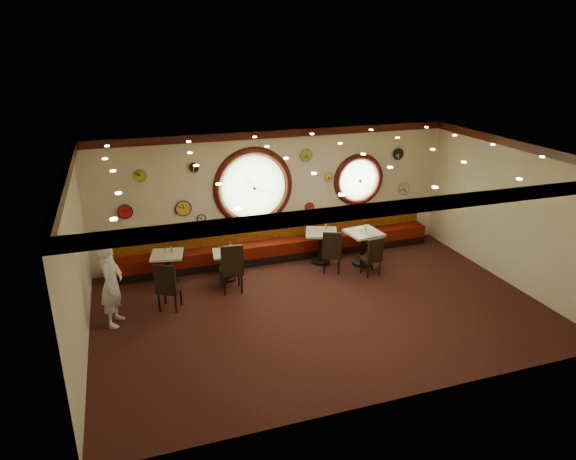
{
  "coord_description": "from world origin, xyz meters",
  "views": [
    {
      "loc": [
        -3.6,
        -8.62,
        5.2
      ],
      "look_at": [
        -0.44,
        0.8,
        1.5
      ],
      "focal_mm": 32.0,
      "sensor_mm": 36.0,
      "label": 1
    }
  ],
  "objects_px": {
    "condiment_a_salt": "(165,251)",
    "condiment_c_bottle": "(326,226)",
    "condiment_b_bottle": "(231,247)",
    "condiment_c_pepper": "(322,231)",
    "condiment_a_bottle": "(171,249)",
    "chair_d": "(373,254)",
    "table_c": "(321,243)",
    "chair_a": "(167,284)",
    "condiment_b_pepper": "(228,251)",
    "table_a": "(168,265)",
    "waiter": "(111,283)",
    "table_b": "(227,262)",
    "condiment_b_salt": "(223,251)",
    "condiment_d_salt": "(361,230)",
    "table_d": "(363,244)",
    "chair_c": "(332,249)",
    "condiment_d_pepper": "(366,230)",
    "condiment_c_salt": "(316,230)",
    "condiment_a_pepper": "(165,252)",
    "chair_b": "(232,265)",
    "condiment_d_bottle": "(365,228)"
  },
  "relations": [
    {
      "from": "table_b",
      "to": "chair_a",
      "type": "xyz_separation_m",
      "value": [
        -1.44,
        -1.03,
        0.17
      ]
    },
    {
      "from": "table_a",
      "to": "table_c",
      "type": "distance_m",
      "value": 3.7
    },
    {
      "from": "table_d",
      "to": "condiment_b_pepper",
      "type": "relative_size",
      "value": 9.93
    },
    {
      "from": "table_a",
      "to": "waiter",
      "type": "bearing_deg",
      "value": -130.34
    },
    {
      "from": "chair_a",
      "to": "waiter",
      "type": "distance_m",
      "value": 1.09
    },
    {
      "from": "condiment_a_bottle",
      "to": "table_a",
      "type": "bearing_deg",
      "value": -153.86
    },
    {
      "from": "table_b",
      "to": "condiment_c_salt",
      "type": "height_order",
      "value": "condiment_c_salt"
    },
    {
      "from": "condiment_b_salt",
      "to": "condiment_d_salt",
      "type": "height_order",
      "value": "condiment_d_salt"
    },
    {
      "from": "chair_d",
      "to": "condiment_d_pepper",
      "type": "bearing_deg",
      "value": 74.84
    },
    {
      "from": "condiment_b_pepper",
      "to": "condiment_d_pepper",
      "type": "xyz_separation_m",
      "value": [
        3.33,
        -0.21,
        0.19
      ]
    },
    {
      "from": "chair_b",
      "to": "condiment_a_bottle",
      "type": "height_order",
      "value": "chair_b"
    },
    {
      "from": "chair_d",
      "to": "condiment_b_pepper",
      "type": "height_order",
      "value": "chair_d"
    },
    {
      "from": "chair_d",
      "to": "condiment_b_bottle",
      "type": "distance_m",
      "value": 3.28
    },
    {
      "from": "table_b",
      "to": "table_c",
      "type": "bearing_deg",
      "value": 5.19
    },
    {
      "from": "condiment_b_salt",
      "to": "condiment_a_salt",
      "type": "bearing_deg",
      "value": 168.5
    },
    {
      "from": "condiment_a_salt",
      "to": "condiment_a_pepper",
      "type": "relative_size",
      "value": 0.94
    },
    {
      "from": "condiment_a_salt",
      "to": "condiment_b_salt",
      "type": "xyz_separation_m",
      "value": [
        1.25,
        -0.25,
        -0.08
      ]
    },
    {
      "from": "chair_c",
      "to": "condiment_c_salt",
      "type": "height_order",
      "value": "chair_c"
    },
    {
      "from": "chair_c",
      "to": "condiment_b_salt",
      "type": "distance_m",
      "value": 2.53
    },
    {
      "from": "table_c",
      "to": "chair_a",
      "type": "bearing_deg",
      "value": -161.96
    },
    {
      "from": "chair_d",
      "to": "condiment_b_pepper",
      "type": "relative_size",
      "value": 6.9
    },
    {
      "from": "table_b",
      "to": "chair_a",
      "type": "height_order",
      "value": "chair_a"
    },
    {
      "from": "chair_a",
      "to": "condiment_a_bottle",
      "type": "xyz_separation_m",
      "value": [
        0.25,
        1.26,
        0.23
      ]
    },
    {
      "from": "condiment_b_salt",
      "to": "condiment_b_pepper",
      "type": "xyz_separation_m",
      "value": [
        0.12,
        -0.03,
        -0.0
      ]
    },
    {
      "from": "condiment_a_salt",
      "to": "condiment_c_pepper",
      "type": "distance_m",
      "value": 3.71
    },
    {
      "from": "chair_c",
      "to": "condiment_a_bottle",
      "type": "relative_size",
      "value": 4.51
    },
    {
      "from": "condiment_a_pepper",
      "to": "condiment_c_pepper",
      "type": "distance_m",
      "value": 3.72
    },
    {
      "from": "table_c",
      "to": "condiment_b_bottle",
      "type": "bearing_deg",
      "value": -176.98
    },
    {
      "from": "condiment_a_salt",
      "to": "condiment_b_salt",
      "type": "height_order",
      "value": "condiment_a_salt"
    },
    {
      "from": "condiment_b_salt",
      "to": "condiment_d_pepper",
      "type": "relative_size",
      "value": 0.84
    },
    {
      "from": "condiment_b_bottle",
      "to": "condiment_c_pepper",
      "type": "bearing_deg",
      "value": 1.19
    },
    {
      "from": "table_b",
      "to": "condiment_b_pepper",
      "type": "xyz_separation_m",
      "value": [
        0.04,
        -0.03,
        0.29
      ]
    },
    {
      "from": "table_c",
      "to": "condiment_d_pepper",
      "type": "xyz_separation_m",
      "value": [
        0.97,
        -0.45,
        0.39
      ]
    },
    {
      "from": "table_d",
      "to": "chair_a",
      "type": "xyz_separation_m",
      "value": [
        -4.76,
        -0.83,
        0.06
      ]
    },
    {
      "from": "condiment_a_salt",
      "to": "condiment_d_bottle",
      "type": "height_order",
      "value": "condiment_d_bottle"
    },
    {
      "from": "table_c",
      "to": "chair_c",
      "type": "height_order",
      "value": "chair_c"
    },
    {
      "from": "condiment_b_pepper",
      "to": "condiment_a_bottle",
      "type": "distance_m",
      "value": 1.26
    },
    {
      "from": "chair_d",
      "to": "condiment_d_bottle",
      "type": "distance_m",
      "value": 0.83
    },
    {
      "from": "condiment_d_pepper",
      "to": "condiment_d_bottle",
      "type": "relative_size",
      "value": 0.78
    },
    {
      "from": "condiment_b_pepper",
      "to": "table_d",
      "type": "bearing_deg",
      "value": -2.95
    },
    {
      "from": "table_b",
      "to": "chair_d",
      "type": "distance_m",
      "value": 3.36
    },
    {
      "from": "table_c",
      "to": "condiment_a_bottle",
      "type": "height_order",
      "value": "condiment_a_bottle"
    },
    {
      "from": "chair_a",
      "to": "condiment_a_bottle",
      "type": "relative_size",
      "value": 4.48
    },
    {
      "from": "condiment_a_pepper",
      "to": "condiment_c_pepper",
      "type": "bearing_deg",
      "value": -0.67
    },
    {
      "from": "condiment_d_salt",
      "to": "condiment_a_salt",
      "type": "bearing_deg",
      "value": 174.36
    },
    {
      "from": "table_d",
      "to": "condiment_b_salt",
      "type": "relative_size",
      "value": 9.2
    },
    {
      "from": "condiment_a_bottle",
      "to": "chair_d",
      "type": "bearing_deg",
      "value": -13.98
    },
    {
      "from": "table_d",
      "to": "chair_c",
      "type": "xyz_separation_m",
      "value": [
        -0.92,
        -0.22,
        0.06
      ]
    },
    {
      "from": "condiment_a_salt",
      "to": "condiment_c_bottle",
      "type": "relative_size",
      "value": 0.58
    },
    {
      "from": "chair_a",
      "to": "condiment_b_salt",
      "type": "distance_m",
      "value": 1.71
    }
  ]
}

